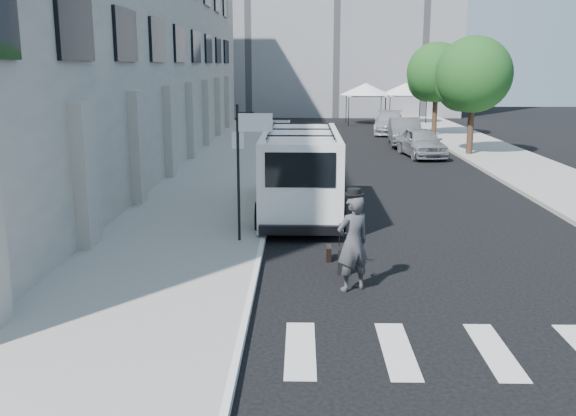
{
  "coord_description": "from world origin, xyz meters",
  "views": [
    {
      "loc": [
        -1.0,
        -12.86,
        4.62
      ],
      "look_at": [
        -1.31,
        1.92,
        1.3
      ],
      "focal_mm": 40.0,
      "sensor_mm": 36.0,
      "label": 1
    }
  ],
  "objects_px": {
    "parked_car_a": "(422,142)",
    "briefcase": "(329,253)",
    "cargo_van": "(301,172)",
    "parked_car_b": "(405,132)",
    "businessman": "(353,243)",
    "parked_car_c": "(390,123)",
    "suitcase": "(343,260)"
  },
  "relations": [
    {
      "from": "suitcase",
      "to": "briefcase",
      "type": "bearing_deg",
      "value": 110.95
    },
    {
      "from": "cargo_van",
      "to": "parked_car_b",
      "type": "xyz_separation_m",
      "value": [
        6.02,
        17.69,
        -0.55
      ]
    },
    {
      "from": "parked_car_b",
      "to": "cargo_van",
      "type": "bearing_deg",
      "value": -104.81
    },
    {
      "from": "businessman",
      "to": "cargo_van",
      "type": "distance_m",
      "value": 7.04
    },
    {
      "from": "cargo_van",
      "to": "parked_car_b",
      "type": "relative_size",
      "value": 1.46
    },
    {
      "from": "suitcase",
      "to": "parked_car_a",
      "type": "xyz_separation_m",
      "value": [
        5.15,
        18.77,
        0.45
      ]
    },
    {
      "from": "parked_car_a",
      "to": "parked_car_b",
      "type": "height_order",
      "value": "parked_car_b"
    },
    {
      "from": "businessman",
      "to": "suitcase",
      "type": "height_order",
      "value": "businessman"
    },
    {
      "from": "briefcase",
      "to": "cargo_van",
      "type": "xyz_separation_m",
      "value": [
        -0.7,
        4.85,
        1.17
      ]
    },
    {
      "from": "businessman",
      "to": "briefcase",
      "type": "distance_m",
      "value": 2.3
    },
    {
      "from": "businessman",
      "to": "cargo_van",
      "type": "xyz_separation_m",
      "value": [
        -1.09,
        6.95,
        0.32
      ]
    },
    {
      "from": "cargo_van",
      "to": "parked_car_a",
      "type": "bearing_deg",
      "value": 64.67
    },
    {
      "from": "briefcase",
      "to": "parked_car_b",
      "type": "height_order",
      "value": "parked_car_b"
    },
    {
      "from": "businessman",
      "to": "parked_car_c",
      "type": "relative_size",
      "value": 0.4
    },
    {
      "from": "briefcase",
      "to": "parked_car_b",
      "type": "bearing_deg",
      "value": 78.16
    },
    {
      "from": "suitcase",
      "to": "cargo_van",
      "type": "distance_m",
      "value": 5.99
    },
    {
      "from": "cargo_van",
      "to": "parked_car_a",
      "type": "relative_size",
      "value": 1.61
    },
    {
      "from": "briefcase",
      "to": "parked_car_a",
      "type": "height_order",
      "value": "parked_car_a"
    },
    {
      "from": "businessman",
      "to": "parked_car_c",
      "type": "distance_m",
      "value": 31.44
    },
    {
      "from": "suitcase",
      "to": "cargo_van",
      "type": "bearing_deg",
      "value": 103.96
    },
    {
      "from": "parked_car_a",
      "to": "parked_car_b",
      "type": "bearing_deg",
      "value": 85.14
    },
    {
      "from": "parked_car_a",
      "to": "suitcase",
      "type": "bearing_deg",
      "value": -111.58
    },
    {
      "from": "briefcase",
      "to": "cargo_van",
      "type": "height_order",
      "value": "cargo_van"
    },
    {
      "from": "businessman",
      "to": "parked_car_b",
      "type": "distance_m",
      "value": 25.13
    },
    {
      "from": "suitcase",
      "to": "parked_car_c",
      "type": "relative_size",
      "value": 0.22
    },
    {
      "from": "briefcase",
      "to": "parked_car_c",
      "type": "height_order",
      "value": "parked_car_c"
    },
    {
      "from": "cargo_van",
      "to": "parked_car_c",
      "type": "height_order",
      "value": "cargo_van"
    },
    {
      "from": "parked_car_a",
      "to": "briefcase",
      "type": "bearing_deg",
      "value": -113.23
    },
    {
      "from": "briefcase",
      "to": "parked_car_a",
      "type": "xyz_separation_m",
      "value": [
        5.44,
        17.8,
        0.57
      ]
    },
    {
      "from": "cargo_van",
      "to": "parked_car_c",
      "type": "distance_m",
      "value": 24.85
    },
    {
      "from": "businessman",
      "to": "briefcase",
      "type": "xyz_separation_m",
      "value": [
        -0.4,
        2.1,
        -0.85
      ]
    },
    {
      "from": "parked_car_b",
      "to": "parked_car_c",
      "type": "bearing_deg",
      "value": 93.99
    }
  ]
}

